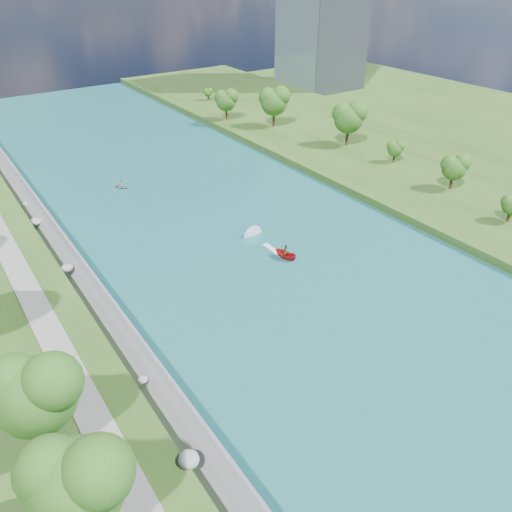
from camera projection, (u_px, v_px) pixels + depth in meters
ground at (311, 295)px, 68.89m from camera, size 260.00×260.00×0.00m
river_water at (234, 237)px, 82.93m from camera, size 55.00×240.00×0.10m
berm_east at (429, 170)px, 106.48m from camera, size 44.00×240.00×1.50m
riprap_bank at (79, 281)px, 68.76m from camera, size 4.72×236.00×4.41m
riverside_path at (24, 282)px, 65.40m from camera, size 3.00×200.00×0.10m
trees_east at (326, 124)px, 115.11m from camera, size 18.78×138.31×11.92m
motorboat at (278, 250)px, 78.06m from camera, size 3.60×18.74×2.13m
raft at (122, 186)px, 99.85m from camera, size 3.16×3.47×1.64m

